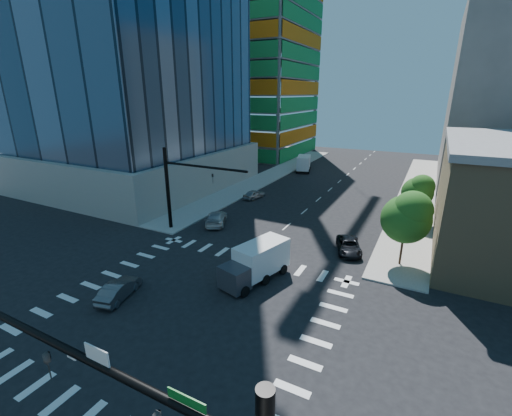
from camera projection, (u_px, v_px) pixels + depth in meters
The scene contains 14 objects.
ground at pixel (189, 310), 24.18m from camera, with size 160.00×160.00×0.00m, color black.
road_markings at pixel (189, 310), 24.18m from camera, with size 20.00×20.00×0.01m, color silver.
sidewalk_ne at pixel (417, 193), 52.38m from camera, with size 5.00×60.00×0.15m, color gray.
sidewalk_nw at pixel (270, 176), 63.28m from camera, with size 5.00×60.00×0.15m, color gray.
construction_building at pixel (253, 48), 80.43m from camera, with size 25.16×34.50×70.60m.
signal_mast_nw at pixel (178, 183), 36.47m from camera, with size 10.20×0.40×9.00m.
tree_south at pixel (408, 216), 28.89m from camera, with size 4.16×4.16×6.82m.
tree_north at pixel (419, 191), 39.08m from camera, with size 3.54×3.52×5.78m.
car_nb_far at pixel (349, 246), 32.89m from camera, with size 2.11×4.57×1.27m, color black.
car_sb_near at pixel (217, 218), 39.96m from camera, with size 2.06×5.06×1.47m, color silver.
car_sb_mid at pixel (254, 194), 49.70m from camera, with size 1.51×3.74×1.28m, color #A8ACB0.
car_sb_cross at pixel (119, 290), 25.47m from camera, with size 1.42×4.07×1.34m, color #4C4D51.
box_truck_near at pixel (254, 266), 27.58m from camera, with size 3.90×6.20×3.02m.
box_truck_far at pixel (304, 164), 67.25m from camera, with size 3.98×6.35×3.09m.
Camera 1 is at (13.70, -16.13, 14.55)m, focal length 24.00 mm.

